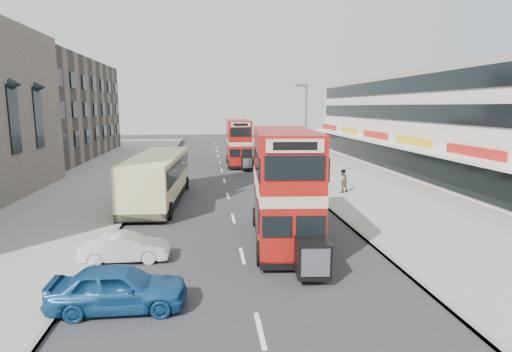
{
  "coord_description": "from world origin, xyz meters",
  "views": [
    {
      "loc": [
        -1.41,
        -14.75,
        6.35
      ],
      "look_at": [
        0.98,
        5.2,
        2.93
      ],
      "focal_mm": 28.74,
      "sensor_mm": 36.0,
      "label": 1
    }
  ],
  "objects_px": {
    "car_right_c": "(269,158)",
    "bus_main": "(284,186)",
    "pedestrian_near": "(343,181)",
    "cyclist": "(268,174)",
    "car_left_near": "(118,288)",
    "street_lamp": "(305,126)",
    "car_right_a": "(295,178)",
    "bus_second": "(239,142)",
    "car_left_front": "(125,247)",
    "pedestrian_far": "(293,152)",
    "car_right_b": "(281,169)",
    "coach": "(158,177)"
  },
  "relations": [
    {
      "from": "street_lamp",
      "to": "pedestrian_far",
      "type": "bearing_deg",
      "value": 82.14
    },
    {
      "from": "bus_second",
      "to": "car_right_a",
      "type": "xyz_separation_m",
      "value": [
        3.61,
        -12.21,
        -1.88
      ]
    },
    {
      "from": "bus_second",
      "to": "cyclist",
      "type": "distance_m",
      "value": 11.34
    },
    {
      "from": "pedestrian_far",
      "to": "bus_main",
      "type": "bearing_deg",
      "value": -113.99
    },
    {
      "from": "cyclist",
      "to": "bus_main",
      "type": "bearing_deg",
      "value": -87.56
    },
    {
      "from": "street_lamp",
      "to": "bus_second",
      "type": "height_order",
      "value": "street_lamp"
    },
    {
      "from": "pedestrian_far",
      "to": "car_right_b",
      "type": "bearing_deg",
      "value": -119.64
    },
    {
      "from": "car_right_a",
      "to": "bus_second",
      "type": "bearing_deg",
      "value": -167.62
    },
    {
      "from": "coach",
      "to": "cyclist",
      "type": "distance_m",
      "value": 10.02
    },
    {
      "from": "car_left_front",
      "to": "pedestrian_near",
      "type": "bearing_deg",
      "value": -48.44
    },
    {
      "from": "street_lamp",
      "to": "car_right_c",
      "type": "bearing_deg",
      "value": 95.35
    },
    {
      "from": "car_left_near",
      "to": "pedestrian_far",
      "type": "xyz_separation_m",
      "value": [
        12.62,
        33.5,
        0.4
      ]
    },
    {
      "from": "bus_second",
      "to": "car_left_near",
      "type": "height_order",
      "value": "bus_second"
    },
    {
      "from": "street_lamp",
      "to": "pedestrian_far",
      "type": "height_order",
      "value": "street_lamp"
    },
    {
      "from": "car_left_front",
      "to": "pedestrian_far",
      "type": "distance_m",
      "value": 32.13
    },
    {
      "from": "bus_second",
      "to": "bus_main",
      "type": "bearing_deg",
      "value": 91.11
    },
    {
      "from": "car_right_c",
      "to": "bus_main",
      "type": "bearing_deg",
      "value": -0.32
    },
    {
      "from": "pedestrian_far",
      "to": "car_left_near",
      "type": "bearing_deg",
      "value": -121.87
    },
    {
      "from": "pedestrian_far",
      "to": "cyclist",
      "type": "bearing_deg",
      "value": -121.63
    },
    {
      "from": "bus_main",
      "to": "car_right_b",
      "type": "xyz_separation_m",
      "value": [
        3.27,
        18.63,
        -2.12
      ]
    },
    {
      "from": "car_right_b",
      "to": "cyclist",
      "type": "bearing_deg",
      "value": -21.32
    },
    {
      "from": "car_right_a",
      "to": "car_left_near",
      "type": "bearing_deg",
      "value": -31.02
    },
    {
      "from": "car_left_front",
      "to": "cyclist",
      "type": "xyz_separation_m",
      "value": [
        8.37,
        16.27,
        0.25
      ]
    },
    {
      "from": "coach",
      "to": "bus_main",
      "type": "bearing_deg",
      "value": -48.87
    },
    {
      "from": "street_lamp",
      "to": "car_right_b",
      "type": "distance_m",
      "value": 6.15
    },
    {
      "from": "street_lamp",
      "to": "bus_main",
      "type": "relative_size",
      "value": 0.86
    },
    {
      "from": "bus_main",
      "to": "car_right_a",
      "type": "relative_size",
      "value": 2.21
    },
    {
      "from": "street_lamp",
      "to": "car_left_near",
      "type": "height_order",
      "value": "street_lamp"
    },
    {
      "from": "car_right_b",
      "to": "cyclist",
      "type": "relative_size",
      "value": 1.81
    },
    {
      "from": "pedestrian_near",
      "to": "car_left_near",
      "type": "bearing_deg",
      "value": 29.07
    },
    {
      "from": "street_lamp",
      "to": "car_right_a",
      "type": "bearing_deg",
      "value": -138.53
    },
    {
      "from": "street_lamp",
      "to": "car_right_a",
      "type": "distance_m",
      "value": 4.35
    },
    {
      "from": "coach",
      "to": "car_right_a",
      "type": "xyz_separation_m",
      "value": [
        10.27,
        4.59,
        -1.13
      ]
    },
    {
      "from": "street_lamp",
      "to": "car_right_c",
      "type": "height_order",
      "value": "street_lamp"
    },
    {
      "from": "coach",
      "to": "car_right_b",
      "type": "bearing_deg",
      "value": 47.78
    },
    {
      "from": "car_left_near",
      "to": "car_right_a",
      "type": "height_order",
      "value": "car_left_near"
    },
    {
      "from": "coach",
      "to": "car_left_front",
      "type": "xyz_separation_m",
      "value": [
        -0.17,
        -10.58,
        -1.16
      ]
    },
    {
      "from": "street_lamp",
      "to": "car_left_near",
      "type": "bearing_deg",
      "value": -118.09
    },
    {
      "from": "car_left_near",
      "to": "car_left_front",
      "type": "xyz_separation_m",
      "value": [
        -0.59,
        4.22,
        -0.14
      ]
    },
    {
      "from": "car_right_b",
      "to": "coach",
      "type": "bearing_deg",
      "value": -42.62
    },
    {
      "from": "bus_second",
      "to": "car_left_front",
      "type": "distance_m",
      "value": 28.29
    },
    {
      "from": "car_left_near",
      "to": "car_right_c",
      "type": "distance_m",
      "value": 33.71
    },
    {
      "from": "car_right_a",
      "to": "car_right_b",
      "type": "xyz_separation_m",
      "value": [
        -0.21,
        5.16,
        -0.05
      ]
    },
    {
      "from": "bus_main",
      "to": "cyclist",
      "type": "relative_size",
      "value": 4.14
    },
    {
      "from": "street_lamp",
      "to": "pedestrian_far",
      "type": "distance_m",
      "value": 13.9
    },
    {
      "from": "bus_main",
      "to": "car_right_c",
      "type": "bearing_deg",
      "value": -92.19
    },
    {
      "from": "car_right_c",
      "to": "car_left_near",
      "type": "bearing_deg",
      "value": -9.87
    },
    {
      "from": "car_right_b",
      "to": "pedestrian_near",
      "type": "distance_m",
      "value": 9.23
    },
    {
      "from": "pedestrian_near",
      "to": "cyclist",
      "type": "bearing_deg",
      "value": -66.35
    },
    {
      "from": "car_left_front",
      "to": "car_right_b",
      "type": "distance_m",
      "value": 22.77
    }
  ]
}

